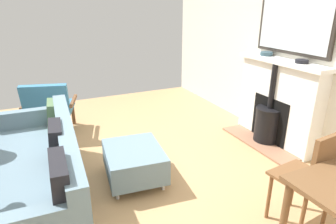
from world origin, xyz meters
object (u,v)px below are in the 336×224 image
object	(u,v)px
fireplace	(275,106)
sofa	(37,171)
dining_chair_near_fireplace	(313,174)
ottoman	(134,161)
mantel_bowl_far	(302,61)
mantel_bowl_near	(266,53)
armchair_accent	(49,105)

from	to	relation	value
fireplace	sofa	distance (m)	2.94
dining_chair_near_fireplace	sofa	bearing A→B (deg)	-33.44
sofa	ottoman	size ratio (longest dim) A/B	2.76
fireplace	dining_chair_near_fireplace	distance (m)	1.68
mantel_bowl_far	sofa	size ratio (longest dim) A/B	0.07
mantel_bowl_near	sofa	size ratio (longest dim) A/B	0.08
mantel_bowl_near	ottoman	distance (m)	2.27
ottoman	sofa	bearing A→B (deg)	-1.08
fireplace	mantel_bowl_far	world-z (taller)	mantel_bowl_far
ottoman	dining_chair_near_fireplace	distance (m)	1.68
fireplace	dining_chair_near_fireplace	xyz separation A→B (m)	(0.96, 1.38, 0.03)
fireplace	ottoman	size ratio (longest dim) A/B	1.75
mantel_bowl_near	fireplace	bearing A→B (deg)	86.19
mantel_bowl_far	armchair_accent	xyz separation A→B (m)	(2.73, -1.78, -0.70)
armchair_accent	dining_chair_near_fireplace	size ratio (longest dim) A/B	0.88
fireplace	armchair_accent	bearing A→B (deg)	-28.99
fireplace	dining_chair_near_fireplace	bearing A→B (deg)	55.11
mantel_bowl_near	sofa	world-z (taller)	mantel_bowl_near
mantel_bowl_far	dining_chair_near_fireplace	bearing A→B (deg)	48.29
mantel_bowl_near	armchair_accent	xyz separation A→B (m)	(2.73, -1.20, -0.71)
mantel_bowl_far	dining_chair_near_fireplace	distance (m)	1.60
sofa	armchair_accent	size ratio (longest dim) A/B	2.62
fireplace	mantel_bowl_near	xyz separation A→B (m)	(-0.02, -0.30, 0.65)
fireplace	mantel_bowl_near	distance (m)	0.72
fireplace	ottoman	world-z (taller)	fireplace
sofa	ottoman	xyz separation A→B (m)	(-0.92, 0.02, -0.11)
dining_chair_near_fireplace	mantel_bowl_near	bearing A→B (deg)	-120.30
mantel_bowl_near	ottoman	bearing A→B (deg)	11.09
mantel_bowl_far	ottoman	size ratio (longest dim) A/B	0.20
sofa	ottoman	distance (m)	0.93
fireplace	sofa	bearing A→B (deg)	1.55
mantel_bowl_near	ottoman	world-z (taller)	mantel_bowl_near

